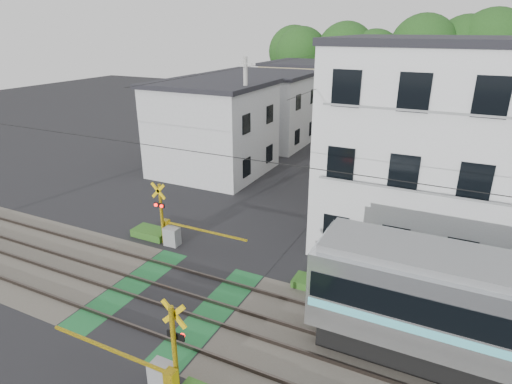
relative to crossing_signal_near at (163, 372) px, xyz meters
The scene contains 11 objects.
ground 4.53m from the crossing_signal_near, 125.29° to the left, with size 120.00×120.00×0.00m, color black.
track_bed 4.53m from the crossing_signal_near, 125.29° to the left, with size 120.00×120.00×0.14m.
crossing_signal_near is the anchor object (origin of this frame).
crossing_signal_far 8.95m from the crossing_signal_near, 125.29° to the left, with size 4.74×0.65×3.09m.
apartment_block 14.95m from the crossing_signal_near, 65.78° to the left, with size 10.20×8.36×9.30m.
houses_row 29.77m from the crossing_signal_near, 94.51° to the left, with size 22.07×31.35×6.80m.
tree_hill 51.44m from the crossing_signal_near, 92.10° to the left, with size 40.00×13.42×11.80m.
catenary 5.84m from the crossing_signal_near, 47.20° to the left, with size 60.00×5.04×7.00m.
utility_poles 27.12m from the crossing_signal_near, 97.77° to the left, with size 7.90×42.00×8.00m.
pedestrian 29.12m from the crossing_signal_near, 94.76° to the left, with size 0.56×0.37×1.55m, color #24222A.
weed_patches 3.70m from the crossing_signal_near, 103.09° to the left, with size 10.25×8.80×0.40m.
Camera 1 is at (8.97, -10.84, 9.69)m, focal length 30.00 mm.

